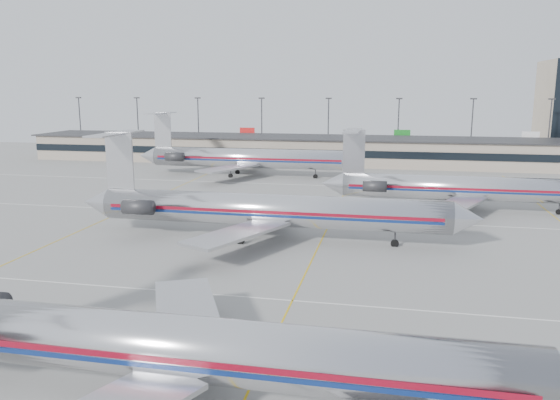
# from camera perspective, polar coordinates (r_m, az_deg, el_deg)

# --- Properties ---
(ground) EXTENTS (260.00, 260.00, 0.00)m
(ground) POSITION_cam_1_polar(r_m,az_deg,el_deg) (37.09, -1.58, -16.10)
(ground) COLOR gray
(ground) RESTS_ON ground
(apron_markings) EXTENTS (160.00, 0.15, 0.02)m
(apron_markings) POSITION_cam_1_polar(r_m,az_deg,el_deg) (46.00, 1.30, -10.45)
(apron_markings) COLOR silver
(apron_markings) RESTS_ON ground
(terminal) EXTENTS (162.00, 17.00, 6.25)m
(terminal) POSITION_cam_1_polar(r_m,az_deg,el_deg) (130.96, 8.24, 5.14)
(terminal) COLOR gray
(terminal) RESTS_ON ground
(light_mast_row) EXTENTS (163.60, 0.40, 15.28)m
(light_mast_row) POSITION_cam_1_polar(r_m,az_deg,el_deg) (144.47, 8.65, 7.86)
(light_mast_row) COLOR #38383D
(light_mast_row) RESTS_ON ground
(jet_foreground) EXTENTS (44.93, 26.46, 11.76)m
(jet_foreground) POSITION_cam_1_polar(r_m,az_deg,el_deg) (31.68, -12.57, -14.53)
(jet_foreground) COLOR silver
(jet_foreground) RESTS_ON ground
(jet_second_row) EXTENTS (47.26, 27.83, 12.37)m
(jet_second_row) POSITION_cam_1_polar(r_m,az_deg,el_deg) (63.22, -1.82, -0.98)
(jet_second_row) COLOR silver
(jet_second_row) RESTS_ON ground
(jet_third_row) EXTENTS (42.39, 26.07, 11.59)m
(jet_third_row) POSITION_cam_1_polar(r_m,az_deg,el_deg) (82.86, 18.49, 1.23)
(jet_third_row) COLOR silver
(jet_third_row) RESTS_ON ground
(jet_back_row) EXTENTS (46.95, 28.88, 12.84)m
(jet_back_row) POSITION_cam_1_polar(r_m,az_deg,el_deg) (110.92, -3.79, 4.42)
(jet_back_row) COLOR silver
(jet_back_row) RESTS_ON ground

